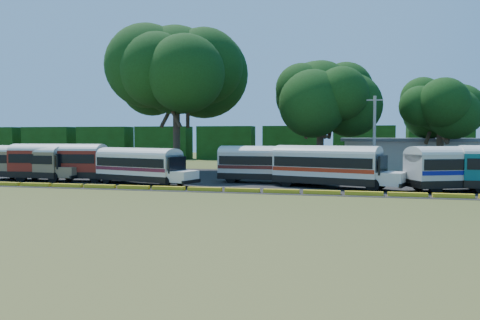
% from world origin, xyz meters
% --- Properties ---
extents(ground, '(160.00, 160.00, 0.00)m').
position_xyz_m(ground, '(0.00, 0.00, 0.00)').
color(ground, '#3A4B19').
rests_on(ground, ground).
extents(asphalt_strip, '(64.00, 24.00, 0.02)m').
position_xyz_m(asphalt_strip, '(1.00, 12.00, 0.01)').
color(asphalt_strip, black).
rests_on(asphalt_strip, ground).
extents(curb, '(53.70, 0.45, 0.30)m').
position_xyz_m(curb, '(-0.00, 1.00, 0.15)').
color(curb, gold).
rests_on(curb, ground).
extents(terminal_building, '(19.00, 9.00, 4.00)m').
position_xyz_m(terminal_building, '(18.00, 30.00, 2.03)').
color(terminal_building, beige).
rests_on(terminal_building, ground).
extents(treeline_backdrop, '(130.00, 4.00, 6.00)m').
position_xyz_m(treeline_backdrop, '(0.00, 48.00, 3.00)').
color(treeline_backdrop, black).
rests_on(treeline_backdrop, ground).
extents(bus_beige, '(10.50, 3.62, 3.38)m').
position_xyz_m(bus_beige, '(-20.46, 5.44, 1.94)').
color(bus_beige, black).
rests_on(bus_beige, ground).
extents(bus_red, '(10.99, 3.61, 3.55)m').
position_xyz_m(bus_red, '(-17.10, 5.53, 2.04)').
color(bus_red, black).
rests_on(bus_red, ground).
extents(bus_cream_west, '(10.16, 5.28, 3.25)m').
position_xyz_m(bus_cream_west, '(-8.46, 4.38, 1.84)').
color(bus_cream_west, black).
rests_on(bus_cream_west, ground).
extents(bus_cream_east, '(10.42, 3.05, 3.39)m').
position_xyz_m(bus_cream_east, '(2.29, 8.13, 1.91)').
color(bus_cream_east, black).
rests_on(bus_cream_east, ground).
extents(bus_white_red, '(10.94, 5.70, 3.50)m').
position_xyz_m(bus_white_red, '(7.85, 5.47, 1.98)').
color(bus_white_red, black).
rests_on(bus_white_red, ground).
extents(bus_white_blue, '(10.85, 6.61, 3.51)m').
position_xyz_m(bus_white_blue, '(18.31, 5.40, 1.99)').
color(bus_white_blue, black).
rests_on(bus_white_blue, ground).
extents(tree_west, '(13.65, 13.65, 16.75)m').
position_xyz_m(tree_west, '(-9.73, 16.78, 11.72)').
color(tree_west, '#322119').
rests_on(tree_west, ground).
extents(tree_center, '(9.82, 9.82, 12.65)m').
position_xyz_m(tree_center, '(6.35, 19.27, 9.01)').
color(tree_center, '#322119').
rests_on(tree_center, ground).
extents(tree_east, '(8.15, 8.15, 10.71)m').
position_xyz_m(tree_east, '(19.78, 24.08, 7.66)').
color(tree_east, '#322119').
rests_on(tree_east, ground).
extents(utility_pole, '(1.60, 0.30, 8.24)m').
position_xyz_m(utility_pole, '(11.91, 14.40, 4.23)').
color(utility_pole, gray).
rests_on(utility_pole, ground).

